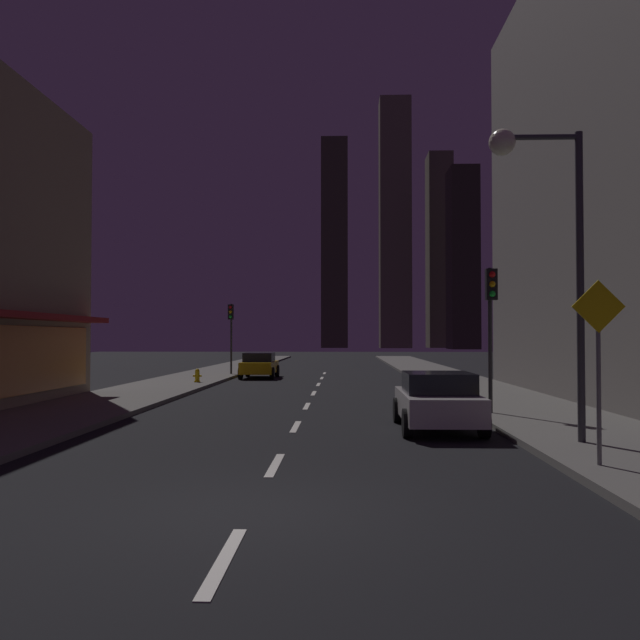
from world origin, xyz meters
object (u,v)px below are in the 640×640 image
(car_parked_near, at_px, (437,400))
(traffic_light_far_left, at_px, (231,323))
(car_parked_far, at_px, (259,365))
(fire_hydrant_far_left, at_px, (197,376))
(traffic_light_near_right, at_px, (491,307))
(street_lamp_right, at_px, (540,207))
(pedestrian_crossing_sign, at_px, (599,355))

(car_parked_near, relative_size, traffic_light_far_left, 1.01)
(car_parked_far, relative_size, fire_hydrant_far_left, 6.48)
(car_parked_near, bearing_deg, traffic_light_near_right, 52.88)
(car_parked_far, distance_m, traffic_light_near_right, 21.10)
(street_lamp_right, bearing_deg, car_parked_far, 110.39)
(street_lamp_right, xyz_separation_m, pedestrian_crossing_sign, (0.22, -2.56, -3.05))
(car_parked_near, xyz_separation_m, traffic_light_near_right, (1.90, 2.51, 2.45))
(car_parked_far, height_order, pedestrian_crossing_sign, pedestrian_crossing_sign)
(car_parked_near, bearing_deg, street_lamp_right, -57.36)
(pedestrian_crossing_sign, bearing_deg, fire_hydrant_far_left, 118.89)
(fire_hydrant_far_left, relative_size, street_lamp_right, 0.10)
(car_parked_near, distance_m, street_lamp_right, 5.44)
(traffic_light_near_right, bearing_deg, fire_hydrant_far_left, 131.27)
(traffic_light_far_left, bearing_deg, traffic_light_near_right, -61.56)
(car_parked_far, relative_size, street_lamp_right, 0.64)
(traffic_light_near_right, height_order, pedestrian_crossing_sign, traffic_light_near_right)
(car_parked_far, height_order, street_lamp_right, street_lamp_right)
(car_parked_far, bearing_deg, traffic_light_far_left, 142.93)
(car_parked_near, bearing_deg, fire_hydrant_far_left, 121.50)
(traffic_light_far_left, distance_m, pedestrian_crossing_sign, 30.29)
(street_lamp_right, bearing_deg, pedestrian_crossing_sign, -85.08)
(car_parked_near, distance_m, traffic_light_far_left, 24.69)
(street_lamp_right, height_order, pedestrian_crossing_sign, street_lamp_right)
(car_parked_near, bearing_deg, car_parked_far, 108.61)
(fire_hydrant_far_left, distance_m, traffic_light_far_left, 7.83)
(car_parked_near, xyz_separation_m, car_parked_far, (-7.20, 21.39, 0.00))
(car_parked_near, height_order, traffic_light_near_right, traffic_light_near_right)
(traffic_light_near_right, distance_m, traffic_light_far_left, 23.10)
(traffic_light_near_right, bearing_deg, pedestrian_crossing_sign, -89.27)
(car_parked_near, xyz_separation_m, fire_hydrant_far_left, (-9.50, 15.50, -0.29))
(traffic_light_near_right, relative_size, traffic_light_far_left, 1.00)
(fire_hydrant_far_left, relative_size, traffic_light_far_left, 0.16)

